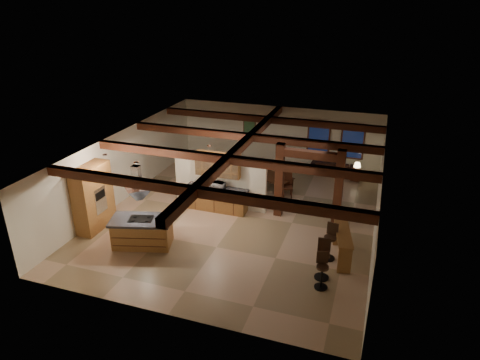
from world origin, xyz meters
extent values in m
plane|color=tan|center=(0.00, 0.00, 0.00)|extent=(12.00, 12.00, 0.00)
plane|color=white|center=(0.00, 6.00, 1.45)|extent=(10.00, 0.00, 10.00)
plane|color=white|center=(0.00, -6.00, 1.45)|extent=(10.00, 0.00, 10.00)
plane|color=white|center=(-5.00, 0.00, 1.45)|extent=(0.00, 12.00, 12.00)
plane|color=white|center=(5.00, 0.00, 1.45)|extent=(0.00, 12.00, 12.00)
plane|color=#351B11|center=(0.00, 0.00, 2.90)|extent=(12.00, 12.00, 0.00)
cube|color=#3F240F|center=(0.00, -4.00, 2.76)|extent=(10.00, 0.25, 0.28)
cube|color=#3F240F|center=(0.00, -1.30, 2.76)|extent=(10.00, 0.25, 0.28)
cube|color=#3F240F|center=(0.00, 1.30, 2.76)|extent=(10.00, 0.25, 0.28)
cube|color=#3F240F|center=(0.00, 4.00, 2.76)|extent=(10.00, 0.25, 0.28)
cube|color=#3F240F|center=(0.00, 0.00, 2.76)|extent=(0.28, 12.00, 0.28)
cube|color=#3F240F|center=(1.40, 0.50, 1.45)|extent=(0.30, 0.30, 2.90)
cube|color=#3F240F|center=(3.60, 0.50, 1.45)|extent=(0.30, 0.30, 2.90)
cube|color=#3F240F|center=(2.50, 0.50, 2.60)|extent=(2.50, 0.28, 0.28)
cube|color=white|center=(-1.00, 0.50, 1.10)|extent=(3.80, 0.18, 2.20)
cube|color=olive|center=(-4.67, -2.60, 1.20)|extent=(0.64, 1.60, 2.40)
cube|color=silver|center=(-4.37, -2.60, 1.15)|extent=(0.06, 0.62, 0.95)
cube|color=black|center=(-4.33, -2.60, 1.35)|extent=(0.01, 0.50, 0.28)
cube|color=olive|center=(-1.00, 0.11, 0.43)|extent=(2.40, 0.60, 0.86)
cube|color=black|center=(-1.00, 0.11, 0.90)|extent=(2.50, 0.66, 0.08)
cube|color=olive|center=(-1.00, 0.32, 1.85)|extent=(1.80, 0.34, 0.95)
cube|color=silver|center=(-1.00, 0.14, 1.85)|extent=(1.74, 0.02, 0.90)
pyramid|color=silver|center=(-2.43, -3.12, 1.73)|extent=(1.10, 1.10, 0.45)
cube|color=silver|center=(-2.43, -3.12, 2.54)|extent=(0.26, 0.22, 0.73)
cube|color=#3F240F|center=(2.00, 5.94, 1.50)|extent=(1.10, 0.05, 1.70)
cube|color=black|center=(2.00, 5.91, 1.50)|extent=(0.95, 0.02, 1.55)
cube|color=#3F240F|center=(3.60, 5.94, 1.50)|extent=(1.10, 0.05, 1.70)
cube|color=black|center=(3.60, 5.91, 1.50)|extent=(0.95, 0.02, 1.55)
cube|color=#3F240F|center=(-1.50, 5.94, 1.70)|extent=(0.65, 0.04, 0.85)
cube|color=#245537|center=(-1.50, 5.92, 1.70)|extent=(0.55, 0.01, 0.75)
cylinder|color=silver|center=(-2.60, -2.80, 2.87)|extent=(0.16, 0.16, 0.03)
cylinder|color=silver|center=(-1.00, -0.50, 2.87)|extent=(0.16, 0.16, 0.03)
cylinder|color=silver|center=(-4.00, -2.50, 2.87)|extent=(0.16, 0.16, 0.03)
cube|color=olive|center=(-2.43, -3.12, 0.45)|extent=(2.09, 1.44, 0.91)
cube|color=black|center=(-2.43, -3.12, 0.95)|extent=(2.25, 1.59, 0.08)
cube|color=black|center=(-2.43, -3.12, 1.00)|extent=(0.91, 0.73, 0.02)
imported|color=#381C0E|center=(0.51, 2.58, 0.33)|extent=(2.14, 1.73, 0.66)
imported|color=black|center=(2.83, 5.50, 0.30)|extent=(2.07, 0.85, 0.60)
imported|color=#B0B0B4|center=(-0.91, 0.11, 1.07)|extent=(0.49, 0.35, 0.26)
cube|color=olive|center=(4.07, -1.79, 0.92)|extent=(0.81, 1.85, 0.05)
cube|color=olive|center=(4.23, -2.58, 0.45)|extent=(0.41, 0.17, 0.90)
cube|color=olive|center=(3.91, -1.00, 0.45)|extent=(0.41, 0.17, 0.90)
cube|color=#3F240F|center=(3.99, 4.90, 0.25)|extent=(0.47, 0.47, 0.49)
cylinder|color=black|center=(3.99, 4.90, 0.58)|extent=(0.07, 0.07, 0.18)
cone|color=#FFDF99|center=(3.99, 4.90, 0.76)|extent=(0.31, 0.31, 0.20)
cylinder|color=black|center=(3.69, -3.53, 0.71)|extent=(0.36, 0.36, 0.07)
cube|color=black|center=(3.65, -3.37, 0.94)|extent=(0.33, 0.13, 0.40)
cylinder|color=black|center=(3.69, -3.53, 0.36)|extent=(0.06, 0.06, 0.69)
cylinder|color=black|center=(3.69, -3.53, 0.02)|extent=(0.40, 0.40, 0.03)
cylinder|color=black|center=(3.64, -3.05, 0.80)|extent=(0.40, 0.40, 0.08)
cube|color=black|center=(3.61, -2.86, 1.05)|extent=(0.38, 0.09, 0.44)
cylinder|color=black|center=(3.64, -3.05, 0.40)|extent=(0.07, 0.07, 0.78)
cylinder|color=black|center=(3.64, -3.05, 0.02)|extent=(0.44, 0.44, 0.03)
cylinder|color=black|center=(3.68, -1.95, 0.77)|extent=(0.39, 0.39, 0.08)
cube|color=black|center=(3.72, -1.78, 1.02)|extent=(0.37, 0.12, 0.43)
cylinder|color=black|center=(3.68, -1.95, 0.39)|extent=(0.06, 0.06, 0.75)
cylinder|color=black|center=(3.68, -1.95, 0.02)|extent=(0.43, 0.43, 0.03)
cube|color=#3F240F|center=(0.09, 1.72, 0.44)|extent=(0.52, 0.52, 0.06)
cube|color=#3F240F|center=(0.02, 1.91, 0.80)|extent=(0.40, 0.18, 0.73)
cylinder|color=#3F240F|center=(-0.01, 1.51, 0.20)|extent=(0.05, 0.05, 0.41)
cylinder|color=#3F240F|center=(0.30, 1.62, 0.20)|extent=(0.05, 0.05, 0.41)
cylinder|color=#3F240F|center=(-0.12, 1.82, 0.20)|extent=(0.05, 0.05, 0.41)
cylinder|color=#3F240F|center=(0.19, 1.93, 0.20)|extent=(0.05, 0.05, 0.41)
cube|color=#3F240F|center=(-0.35, 3.01, 0.44)|extent=(0.52, 0.52, 0.06)
cube|color=#3F240F|center=(-0.28, 2.82, 0.80)|extent=(0.40, 0.18, 0.73)
cylinder|color=#3F240F|center=(-0.25, 3.22, 0.20)|extent=(0.05, 0.05, 0.41)
cylinder|color=#3F240F|center=(-0.56, 3.11, 0.20)|extent=(0.05, 0.05, 0.41)
cylinder|color=#3F240F|center=(-0.14, 2.91, 0.20)|extent=(0.05, 0.05, 0.41)
cylinder|color=#3F240F|center=(-0.45, 2.80, 0.20)|extent=(0.05, 0.05, 0.41)
cube|color=#3F240F|center=(1.38, 2.16, 0.44)|extent=(0.52, 0.52, 0.06)
cube|color=#3F240F|center=(1.31, 2.35, 0.80)|extent=(0.40, 0.18, 0.73)
cylinder|color=#3F240F|center=(1.27, 1.95, 0.20)|extent=(0.05, 0.05, 0.41)
cylinder|color=#3F240F|center=(1.59, 2.06, 0.20)|extent=(0.05, 0.05, 0.41)
cylinder|color=#3F240F|center=(1.17, 2.26, 0.20)|extent=(0.05, 0.05, 0.41)
cylinder|color=#3F240F|center=(1.48, 2.37, 0.20)|extent=(0.05, 0.05, 0.41)
cube|color=#3F240F|center=(0.94, 3.45, 0.44)|extent=(0.52, 0.52, 0.06)
cube|color=#3F240F|center=(1.00, 3.25, 0.80)|extent=(0.40, 0.18, 0.73)
cylinder|color=#3F240F|center=(1.04, 3.66, 0.20)|extent=(0.05, 0.05, 0.41)
cylinder|color=#3F240F|center=(0.73, 3.55, 0.20)|extent=(0.05, 0.05, 0.41)
cylinder|color=#3F240F|center=(1.15, 3.35, 0.20)|extent=(0.05, 0.05, 0.41)
cylinder|color=#3F240F|center=(0.83, 3.24, 0.20)|extent=(0.05, 0.05, 0.41)
camera|label=1|loc=(4.73, -13.95, 7.84)|focal=32.00mm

